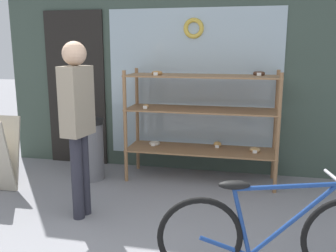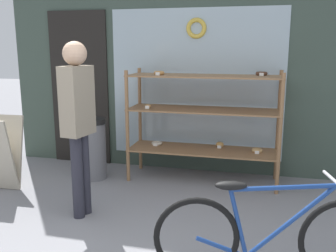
# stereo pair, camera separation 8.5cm
# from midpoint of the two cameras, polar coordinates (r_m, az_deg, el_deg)

# --- Properties ---
(storefront_facade) EXTENTS (4.78, 0.13, 3.15)m
(storefront_facade) POSITION_cam_midpoint_polar(r_m,az_deg,el_deg) (4.92, 0.59, 10.91)
(storefront_facade) COLOR #3D4C42
(storefront_facade) RESTS_ON ground_plane
(display_case) EXTENTS (1.81, 0.54, 1.36)m
(display_case) POSITION_cam_midpoint_polar(r_m,az_deg,el_deg) (4.52, 4.60, 1.72)
(display_case) COLOR #8E6642
(display_case) RESTS_ON ground_plane
(bicycle) EXTENTS (1.60, 0.50, 0.74)m
(bicycle) POSITION_cam_midpoint_polar(r_m,az_deg,el_deg) (2.82, 14.54, -15.71)
(bicycle) COLOR black
(bicycle) RESTS_ON ground_plane
(pedestrian) EXTENTS (0.23, 0.35, 1.68)m
(pedestrian) POSITION_cam_midpoint_polar(r_m,az_deg,el_deg) (3.58, -14.29, 1.40)
(pedestrian) COLOR #282833
(pedestrian) RESTS_ON ground_plane
(trash_bin) EXTENTS (0.34, 0.34, 0.76)m
(trash_bin) POSITION_cam_midpoint_polar(r_m,az_deg,el_deg) (4.74, -12.25, -3.15)
(trash_bin) COLOR slate
(trash_bin) RESTS_ON ground_plane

